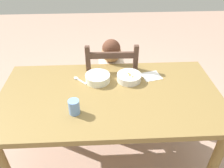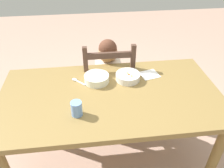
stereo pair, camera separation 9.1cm
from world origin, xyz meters
The scene contains 9 objects.
ground_plane centered at (0.00, 0.00, 0.00)m, with size 8.00×8.00×0.00m, color tan.
dining_table centered at (0.00, 0.00, 0.65)m, with size 1.56×0.83×0.74m.
dining_chair centered at (0.03, 0.46, 0.45)m, with size 0.43×0.43×0.96m.
child_figure centered at (0.03, 0.46, 0.61)m, with size 0.32×0.31×0.93m.
bowl_of_peas centered at (-0.09, 0.16, 0.78)m, with size 0.19×0.19×0.06m.
bowl_of_carrots centered at (0.15, 0.16, 0.77)m, with size 0.18×0.18×0.05m.
spoon centered at (-0.24, 0.19, 0.75)m, with size 0.11×0.11×0.01m.
drinking_cup centered at (-0.23, -0.18, 0.79)m, with size 0.07×0.07×0.10m, color #709DE3.
paper_napkin centered at (0.33, 0.21, 0.75)m, with size 0.14×0.12×0.00m, color white.
Camera 2 is at (-0.14, -1.24, 1.73)m, focal length 36.35 mm.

